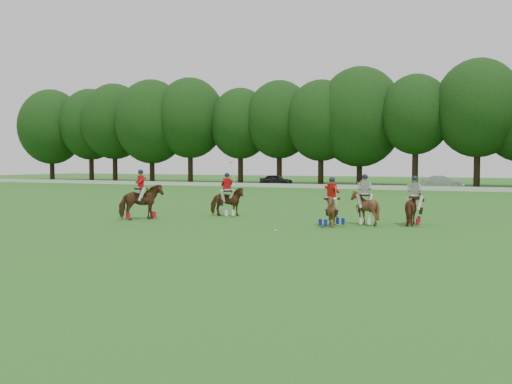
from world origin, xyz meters
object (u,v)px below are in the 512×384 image
at_px(polo_red_c, 332,210).
at_px(polo_stripe_b, 365,207).
at_px(polo_red_a, 141,201).
at_px(polo_red_b, 227,201).
at_px(car_mid, 443,182).
at_px(polo_ball, 276,231).
at_px(car_left, 276,180).
at_px(polo_stripe_a, 414,208).

distance_m(polo_red_c, polo_stripe_b, 1.76).
bearing_deg(polo_red_a, polo_red_b, 46.89).
relative_size(car_mid, polo_red_c, 1.96).
bearing_deg(polo_ball, polo_red_b, 134.63).
bearing_deg(car_left, polo_red_c, -159.79).
bearing_deg(polo_red_b, polo_red_c, -20.00).
xyz_separation_m(polo_red_b, polo_stripe_b, (7.35, -0.88, 0.01)).
xyz_separation_m(polo_stripe_a, polo_stripe_b, (-2.03, -0.73, 0.03)).
distance_m(polo_red_b, polo_ball, 6.83).
distance_m(car_left, polo_red_a, 40.67).
relative_size(polo_red_a, polo_stripe_b, 1.08).
height_order(polo_red_b, polo_ball, polo_red_b).
relative_size(polo_red_c, polo_stripe_b, 0.95).
relative_size(car_left, polo_red_a, 1.61).
distance_m(car_mid, polo_stripe_a, 36.58).
bearing_deg(car_mid, polo_red_a, 154.75).
xyz_separation_m(car_left, polo_red_c, (19.09, -38.57, 0.09)).
bearing_deg(polo_red_a, car_left, 103.95).
height_order(car_mid, polo_ball, car_mid).
bearing_deg(car_left, polo_stripe_b, -157.66).
bearing_deg(car_mid, polo_stripe_b, 169.65).
distance_m(polo_red_a, polo_red_c, 9.33).
height_order(polo_red_a, polo_red_b, polo_red_b).
bearing_deg(polo_stripe_a, polo_red_c, -145.21).
bearing_deg(car_left, polo_stripe_a, -154.80).
relative_size(car_mid, polo_red_b, 1.51).
xyz_separation_m(car_left, polo_red_a, (9.81, -39.47, 0.22)).
relative_size(car_left, polo_red_b, 1.40).
distance_m(car_left, polo_stripe_b, 42.26).
bearing_deg(polo_red_c, car_left, 116.33).
xyz_separation_m(car_mid, polo_ball, (-1.26, -41.11, -0.64)).
bearing_deg(polo_red_c, polo_red_a, -174.42).
distance_m(polo_red_c, polo_ball, 3.04).
xyz_separation_m(polo_red_b, polo_red_c, (6.29, -2.29, -0.04)).
bearing_deg(polo_ball, car_left, 113.14).
bearing_deg(polo_ball, car_mid, 88.24).
distance_m(car_left, polo_red_b, 38.47).
relative_size(car_left, polo_stripe_b, 1.73).
bearing_deg(polo_red_b, polo_red_a, -133.11).
bearing_deg(polo_ball, polo_stripe_b, 56.98).
relative_size(car_left, polo_ball, 43.05).
relative_size(polo_stripe_b, polo_ball, 24.85).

